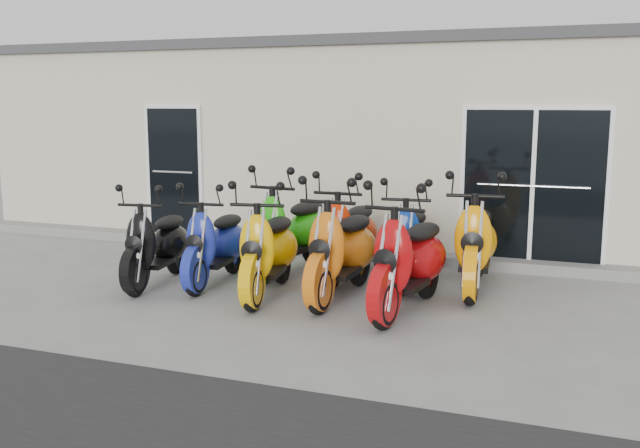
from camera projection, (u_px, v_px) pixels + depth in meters
The scene contains 15 objects.
ground at pixel (304, 289), 9.07m from camera, with size 80.00×80.00×0.00m, color gray.
building at pixel (404, 142), 13.60m from camera, with size 14.00×6.00×3.20m, color beige.
roof_cap at pixel (406, 52), 13.32m from camera, with size 14.20×6.20×0.16m, color #3F3F42.
front_step at pixel (352, 253), 10.92m from camera, with size 14.00×0.40×0.15m, color gray.
door_left at pixel (174, 168), 11.96m from camera, with size 1.07×0.08×2.22m, color black.
door_right at pixel (533, 181), 9.96m from camera, with size 2.02×0.08×2.22m, color black.
scooter_front_black at pixel (157, 233), 9.22m from camera, with size 0.67×1.85×1.37m, color black, non-canonical shape.
scooter_front_blue at pixel (216, 232), 9.24m from camera, with size 0.68×1.87×1.38m, color #1A289A, non-canonical shape.
scooter_front_orange_a at pixel (268, 237), 8.64m from camera, with size 0.73×2.00×1.48m, color #F0B304, non-canonical shape.
scooter_front_orange_b at pixel (342, 236), 8.53m from camera, with size 0.76×2.09×1.54m, color orange, non-canonical shape.
scooter_front_red at pixel (409, 245), 7.97m from camera, with size 0.76×2.09×1.55m, color #AD090C, non-canonical shape.
scooter_back_green at pixel (291, 219), 9.80m from camera, with size 0.76×2.09×1.54m, color #26B711, non-canonical shape.
scooter_back_red at pixel (349, 223), 9.55m from camera, with size 0.74×2.03×1.50m, color red, non-canonical shape.
scooter_back_blue at pixel (410, 229), 9.31m from camera, with size 0.71×1.95×1.44m, color #0A3296, non-canonical shape.
scooter_back_yellow at pixel (476, 229), 8.92m from camera, with size 0.77×2.12×1.57m, color #FE9902, non-canonical shape.
Camera 1 is at (3.27, -8.17, 2.36)m, focal length 40.00 mm.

